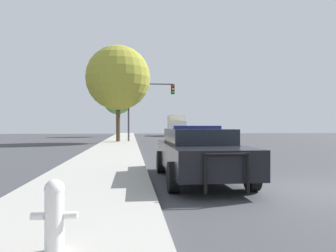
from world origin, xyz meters
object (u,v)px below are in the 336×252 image
at_px(fire_hydrant, 54,213).
at_px(box_truck, 176,125).
at_px(traffic_light, 147,99).
at_px(police_car, 199,152).
at_px(tree_sidewalk_mid, 118,78).
at_px(car_background_oncoming, 198,133).
at_px(tree_sidewalk_far, 118,100).

relative_size(fire_hydrant, box_truck, 0.12).
bearing_deg(traffic_light, police_car, -88.82).
relative_size(traffic_light, tree_sidewalk_mid, 0.63).
height_order(fire_hydrant, car_background_oncoming, car_background_oncoming).
relative_size(police_car, fire_hydrant, 6.55).
relative_size(police_car, tree_sidewalk_far, 0.77).
distance_m(car_background_oncoming, box_truck, 15.83).
distance_m(traffic_light, tree_sidewalk_far, 16.02).
distance_m(traffic_light, tree_sidewalk_mid, 3.18).
bearing_deg(tree_sidewalk_mid, tree_sidewalk_far, 92.43).
relative_size(traffic_light, car_background_oncoming, 1.15).
height_order(fire_hydrant, tree_sidewalk_mid, tree_sidewalk_mid).
distance_m(fire_hydrant, tree_sidewalk_mid, 25.89).
xyz_separation_m(fire_hydrant, tree_sidewalk_far, (-0.96, 41.50, 4.43)).
xyz_separation_m(car_background_oncoming, tree_sidewalk_far, (-8.44, 13.35, 4.23)).
height_order(traffic_light, tree_sidewalk_mid, tree_sidewalk_mid).
bearing_deg(box_truck, police_car, 86.23).
distance_m(box_truck, tree_sidewalk_far, 9.40).
bearing_deg(car_background_oncoming, fire_hydrant, 76.90).
distance_m(fire_hydrant, car_background_oncoming, 29.13).
bearing_deg(traffic_light, fire_hydrant, -95.08).
relative_size(fire_hydrant, car_background_oncoming, 0.17).
distance_m(police_car, tree_sidewalk_far, 36.68).
bearing_deg(police_car, box_truck, -96.83).
height_order(fire_hydrant, box_truck, box_truck).
height_order(traffic_light, box_truck, traffic_light).
xyz_separation_m(box_truck, tree_sidewalk_far, (-8.43, -2.46, 3.36)).
bearing_deg(car_background_oncoming, tree_sidewalk_mid, 21.50).
bearing_deg(tree_sidewalk_far, tree_sidewalk_mid, -87.57).
bearing_deg(traffic_light, tree_sidewalk_far, 101.75).
distance_m(tree_sidewalk_mid, tree_sidewalk_far, 16.16).
xyz_separation_m(fire_hydrant, box_truck, (7.47, 43.96, 1.07)).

